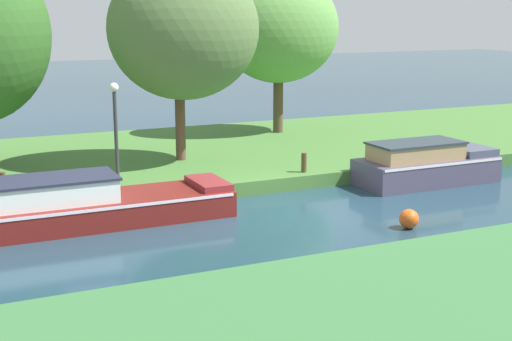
{
  "coord_description": "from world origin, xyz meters",
  "views": [
    {
      "loc": [
        -8.27,
        -15.51,
        4.99
      ],
      "look_at": [
        -0.5,
        1.2,
        0.9
      ],
      "focal_mm": 50.64,
      "sensor_mm": 36.0,
      "label": 1
    }
  ],
  "objects_px": {
    "slate_barge": "(426,165)",
    "willow_tree_centre": "(184,29)",
    "lamp_post": "(115,122)",
    "mooring_post_far": "(304,163)",
    "willow_tree_right": "(280,28)",
    "mooring_post_near": "(4,188)",
    "channel_buoy": "(409,219)",
    "maroon_narrowboat": "(22,208)"
  },
  "relations": [
    {
      "from": "slate_barge",
      "to": "willow_tree_centre",
      "type": "bearing_deg",
      "value": 146.81
    },
    {
      "from": "lamp_post",
      "to": "mooring_post_far",
      "type": "relative_size",
      "value": 4.87
    },
    {
      "from": "slate_barge",
      "to": "lamp_post",
      "type": "xyz_separation_m",
      "value": [
        -8.75,
        1.79,
        1.59
      ]
    },
    {
      "from": "willow_tree_right",
      "to": "mooring_post_near",
      "type": "relative_size",
      "value": 7.66
    },
    {
      "from": "channel_buoy",
      "to": "maroon_narrowboat",
      "type": "bearing_deg",
      "value": 156.83
    },
    {
      "from": "slate_barge",
      "to": "lamp_post",
      "type": "bearing_deg",
      "value": 168.41
    },
    {
      "from": "mooring_post_far",
      "to": "willow_tree_right",
      "type": "bearing_deg",
      "value": 69.19
    },
    {
      "from": "willow_tree_right",
      "to": "willow_tree_centre",
      "type": "bearing_deg",
      "value": -142.78
    },
    {
      "from": "maroon_narrowboat",
      "to": "willow_tree_right",
      "type": "xyz_separation_m",
      "value": [
        10.53,
        7.86,
        3.77
      ]
    },
    {
      "from": "willow_tree_centre",
      "to": "maroon_narrowboat",
      "type": "bearing_deg",
      "value": -143.78
    },
    {
      "from": "mooring_post_far",
      "to": "mooring_post_near",
      "type": "bearing_deg",
      "value": 180.0
    },
    {
      "from": "maroon_narrowboat",
      "to": "willow_tree_centre",
      "type": "relative_size",
      "value": 1.49
    },
    {
      "from": "mooring_post_far",
      "to": "channel_buoy",
      "type": "bearing_deg",
      "value": -87.7
    },
    {
      "from": "willow_tree_centre",
      "to": "channel_buoy",
      "type": "bearing_deg",
      "value": -69.27
    },
    {
      "from": "slate_barge",
      "to": "lamp_post",
      "type": "distance_m",
      "value": 9.07
    },
    {
      "from": "willow_tree_centre",
      "to": "willow_tree_right",
      "type": "xyz_separation_m",
      "value": [
        5.14,
        3.91,
        -0.11
      ]
    },
    {
      "from": "mooring_post_far",
      "to": "channel_buoy",
      "type": "xyz_separation_m",
      "value": [
        0.19,
        -4.77,
        -0.45
      ]
    },
    {
      "from": "maroon_narrowboat",
      "to": "mooring_post_near",
      "type": "height_order",
      "value": "maroon_narrowboat"
    },
    {
      "from": "lamp_post",
      "to": "willow_tree_right",
      "type": "bearing_deg",
      "value": 37.67
    },
    {
      "from": "maroon_narrowboat",
      "to": "willow_tree_centre",
      "type": "height_order",
      "value": "willow_tree_centre"
    },
    {
      "from": "maroon_narrowboat",
      "to": "mooring_post_far",
      "type": "distance_m",
      "value": 8.12
    },
    {
      "from": "willow_tree_right",
      "to": "mooring_post_far",
      "type": "distance_m",
      "value": 7.95
    },
    {
      "from": "slate_barge",
      "to": "mooring_post_near",
      "type": "xyz_separation_m",
      "value": [
        -11.69,
        1.26,
        0.23
      ]
    },
    {
      "from": "willow_tree_right",
      "to": "mooring_post_far",
      "type": "height_order",
      "value": "willow_tree_right"
    },
    {
      "from": "slate_barge",
      "to": "maroon_narrowboat",
      "type": "distance_m",
      "value": 11.43
    },
    {
      "from": "maroon_narrowboat",
      "to": "channel_buoy",
      "type": "relative_size",
      "value": 19.84
    },
    {
      "from": "willow_tree_centre",
      "to": "lamp_post",
      "type": "height_order",
      "value": "willow_tree_centre"
    },
    {
      "from": "mooring_post_far",
      "to": "slate_barge",
      "type": "bearing_deg",
      "value": -20.29
    },
    {
      "from": "lamp_post",
      "to": "channel_buoy",
      "type": "distance_m",
      "value": 7.91
    },
    {
      "from": "lamp_post",
      "to": "channel_buoy",
      "type": "xyz_separation_m",
      "value": [
        5.54,
        -5.31,
        -1.92
      ]
    },
    {
      "from": "mooring_post_near",
      "to": "willow_tree_centre",
      "type": "bearing_deg",
      "value": 25.46
    },
    {
      "from": "maroon_narrowboat",
      "to": "mooring_post_far",
      "type": "height_order",
      "value": "maroon_narrowboat"
    },
    {
      "from": "willow_tree_right",
      "to": "mooring_post_near",
      "type": "distance_m",
      "value": 13.14
    },
    {
      "from": "willow_tree_right",
      "to": "mooring_post_far",
      "type": "relative_size",
      "value": 10.57
    },
    {
      "from": "maroon_narrowboat",
      "to": "channel_buoy",
      "type": "xyz_separation_m",
      "value": [
        8.22,
        -3.52,
        -0.34
      ]
    },
    {
      "from": "slate_barge",
      "to": "willow_tree_right",
      "type": "bearing_deg",
      "value": 96.5
    },
    {
      "from": "willow_tree_right",
      "to": "mooring_post_near",
      "type": "bearing_deg",
      "value": -148.57
    },
    {
      "from": "slate_barge",
      "to": "willow_tree_centre",
      "type": "height_order",
      "value": "willow_tree_centre"
    },
    {
      "from": "mooring_post_near",
      "to": "mooring_post_far",
      "type": "relative_size",
      "value": 1.38
    },
    {
      "from": "maroon_narrowboat",
      "to": "willow_tree_centre",
      "type": "bearing_deg",
      "value": 36.22
    },
    {
      "from": "willow_tree_centre",
      "to": "lamp_post",
      "type": "bearing_deg",
      "value": -141.5
    },
    {
      "from": "slate_barge",
      "to": "channel_buoy",
      "type": "relative_size",
      "value": 9.15
    }
  ]
}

